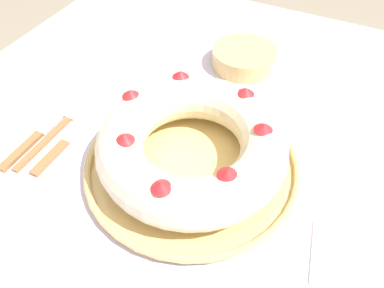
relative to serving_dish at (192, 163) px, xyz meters
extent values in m
cube|color=silver|center=(0.02, -0.01, -0.03)|extent=(1.14, 1.23, 0.03)
cylinder|color=brown|center=(-0.48, 0.53, -0.41)|extent=(0.06, 0.06, 0.74)
cylinder|color=tan|center=(0.00, 0.00, -0.01)|extent=(0.35, 0.35, 0.01)
torus|color=tan|center=(0.00, 0.00, 0.00)|extent=(0.36, 0.36, 0.01)
torus|color=beige|center=(0.00, 0.00, 0.05)|extent=(0.31, 0.31, 0.08)
cone|color=red|center=(-0.08, -0.07, 0.09)|extent=(0.04, 0.04, 0.01)
cone|color=red|center=(0.01, -0.12, 0.09)|extent=(0.04, 0.04, 0.01)
cone|color=red|center=(0.08, -0.06, 0.09)|extent=(0.04, 0.04, 0.01)
cone|color=red|center=(0.10, 0.04, 0.09)|extent=(0.04, 0.04, 0.01)
cone|color=red|center=(0.04, 0.11, 0.09)|extent=(0.04, 0.04, 0.01)
cone|color=red|center=(-0.07, 0.10, 0.09)|extent=(0.04, 0.04, 0.01)
cone|color=red|center=(-0.12, 0.02, 0.09)|extent=(0.04, 0.04, 0.01)
cube|color=#936038|center=(-0.26, -0.07, -0.01)|extent=(0.01, 0.14, 0.01)
cube|color=silver|center=(-0.26, 0.03, -0.01)|extent=(0.02, 0.06, 0.01)
cube|color=#936038|center=(-0.28, -0.10, -0.01)|extent=(0.02, 0.10, 0.01)
cube|color=silver|center=(-0.28, 0.01, -0.01)|extent=(0.02, 0.12, 0.00)
cube|color=#936038|center=(-0.23, -0.09, -0.01)|extent=(0.02, 0.08, 0.01)
cube|color=silver|center=(-0.23, 0.00, -0.01)|extent=(0.02, 0.10, 0.00)
cylinder|color=tan|center=(-0.03, 0.31, 0.01)|extent=(0.14, 0.14, 0.04)
cube|color=white|center=(0.29, -0.05, -0.01)|extent=(0.16, 0.12, 0.00)
camera|label=1|loc=(0.18, -0.36, 0.48)|focal=35.00mm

